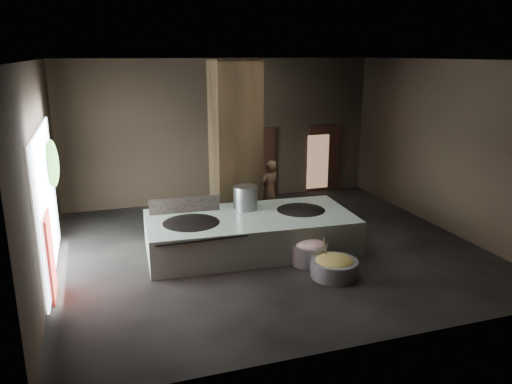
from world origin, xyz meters
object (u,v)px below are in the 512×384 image
object	(u,v)px
wok_left	(191,227)
wok_right	(301,214)
hearth_platform	(250,232)
veg_basin	(334,268)
cook	(270,190)
meat_basin	(310,254)
stock_pot	(245,199)

from	to	relation	value
wok_left	wok_right	bearing A→B (deg)	2.05
hearth_platform	veg_basin	bearing A→B (deg)	-55.78
wok_left	cook	bearing A→B (deg)	37.74
cook	hearth_platform	bearing A→B (deg)	35.83
wok_right	cook	size ratio (longest dim) A/B	0.84
wok_left	cook	xyz separation A→B (m)	(2.67, 2.07, 0.12)
wok_left	meat_basin	distance (m)	2.80
wok_left	veg_basin	xyz separation A→B (m)	(2.69, -2.01, -0.56)
veg_basin	cook	bearing A→B (deg)	90.26
wok_left	wok_right	distance (m)	2.80
cook	meat_basin	xyz separation A→B (m)	(-0.19, -3.25, -0.64)
meat_basin	cook	bearing A→B (deg)	86.64
wok_left	wok_right	size ratio (longest dim) A/B	1.07
wok_left	stock_pot	xyz separation A→B (m)	(1.50, 0.60, 0.38)
cook	veg_basin	world-z (taller)	cook
veg_basin	wok_left	bearing A→B (deg)	143.22
stock_pot	cook	size ratio (longest dim) A/B	0.37
hearth_platform	veg_basin	distance (m)	2.41
hearth_platform	veg_basin	xyz separation A→B (m)	(1.24, -2.06, -0.24)
cook	stock_pot	bearing A→B (deg)	28.41
hearth_platform	veg_basin	size ratio (longest dim) A/B	4.87
hearth_platform	wok_left	world-z (taller)	wok_left
hearth_platform	stock_pot	xyz separation A→B (m)	(0.05, 0.55, 0.70)
cook	meat_basin	bearing A→B (deg)	63.63
meat_basin	wok_left	bearing A→B (deg)	154.39
wok_right	meat_basin	size ratio (longest dim) A/B	1.72
wok_left	cook	distance (m)	3.38
meat_basin	stock_pot	bearing A→B (deg)	118.68
hearth_platform	wok_right	distance (m)	1.39
wok_left	veg_basin	world-z (taller)	wok_left
veg_basin	wok_right	bearing A→B (deg)	86.95
stock_pot	veg_basin	size ratio (longest dim) A/B	0.63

